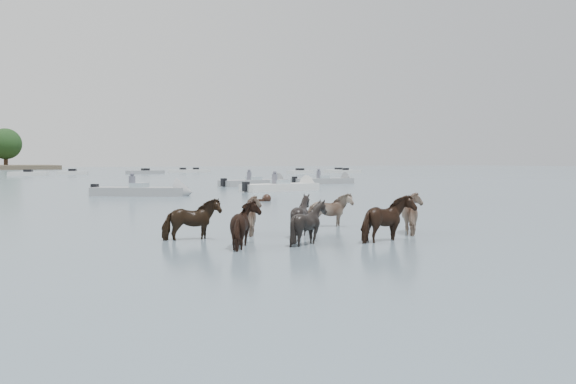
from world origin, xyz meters
name	(u,v)px	position (x,y,z in m)	size (l,w,h in m)	color
ground	(319,248)	(0.00, 0.00, 0.00)	(400.00, 400.00, 0.00)	#4E6370
pony_herd	(311,220)	(0.72, 1.60, 0.45)	(7.10, 4.35, 1.27)	black
swimming_pony	(266,199)	(5.52, 14.35, 0.10)	(0.72, 0.44, 0.44)	black
motorboat_b	(153,192)	(1.83, 21.22, 0.23)	(5.59, 4.38, 1.92)	gray
motorboat_c	(262,183)	(13.10, 31.05, 0.22)	(6.53, 3.24, 1.92)	gray
motorboat_d	(290,187)	(11.32, 22.90, 0.22)	(6.07, 2.64, 1.92)	silver
motorboat_e	(331,181)	(20.08, 31.93, 0.22)	(5.99, 1.94, 1.92)	gray
distant_flotilla	(38,173)	(0.26, 76.28, 0.26)	(101.61, 27.01, 0.93)	silver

